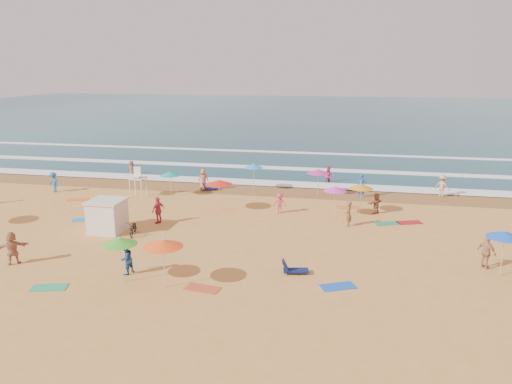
# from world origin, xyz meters

# --- Properties ---
(ground) EXTENTS (220.00, 220.00, 0.00)m
(ground) POSITION_xyz_m (0.00, 0.00, 0.00)
(ground) COLOR gold
(ground) RESTS_ON ground
(ocean) EXTENTS (220.00, 140.00, 0.18)m
(ocean) POSITION_xyz_m (0.00, 84.00, 0.00)
(ocean) COLOR #0C4756
(ocean) RESTS_ON ground
(wet_sand) EXTENTS (220.00, 220.00, 0.00)m
(wet_sand) POSITION_xyz_m (0.00, 12.50, 0.01)
(wet_sand) COLOR olive
(wet_sand) RESTS_ON ground
(surf_foam) EXTENTS (200.00, 18.70, 0.05)m
(surf_foam) POSITION_xyz_m (0.00, 21.32, 0.10)
(surf_foam) COLOR white
(surf_foam) RESTS_ON ground
(cabana) EXTENTS (2.00, 2.00, 2.00)m
(cabana) POSITION_xyz_m (-6.29, -0.42, 1.00)
(cabana) COLOR silver
(cabana) RESTS_ON ground
(cabana_roof) EXTENTS (2.20, 2.20, 0.12)m
(cabana_roof) POSITION_xyz_m (-6.29, -0.42, 2.06)
(cabana_roof) COLOR silver
(cabana_roof) RESTS_ON cabana
(bicycle) EXTENTS (1.05, 1.89, 0.94)m
(bicycle) POSITION_xyz_m (-4.39, -0.72, 0.47)
(bicycle) COLOR black
(bicycle) RESTS_ON ground
(lifeguard_stand) EXTENTS (1.20, 1.20, 2.10)m
(lifeguard_stand) POSITION_xyz_m (-8.21, 8.42, 1.05)
(lifeguard_stand) COLOR white
(lifeguard_stand) RESTS_ON ground
(beach_umbrellas) EXTENTS (59.60, 29.04, 0.69)m
(beach_umbrellas) POSITION_xyz_m (1.88, 1.80, 2.11)
(beach_umbrellas) COLOR red
(beach_umbrellas) RESTS_ON ground
(loungers) EXTENTS (48.35, 23.58, 0.34)m
(loungers) POSITION_xyz_m (7.98, -3.43, 0.17)
(loungers) COLOR #0F204F
(loungers) RESTS_ON ground
(towels) EXTENTS (49.74, 23.15, 0.03)m
(towels) POSITION_xyz_m (1.52, -1.29, 0.01)
(towels) COLOR red
(towels) RESTS_ON ground
(beachgoers) EXTENTS (36.59, 24.63, 2.15)m
(beachgoers) POSITION_xyz_m (-1.11, 4.50, 0.85)
(beachgoers) COLOR #D1345F
(beachgoers) RESTS_ON ground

